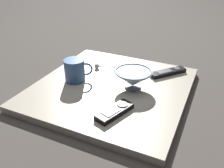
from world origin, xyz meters
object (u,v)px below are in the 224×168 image
coffee_mug (75,70)px  teaspoon (100,66)px  cereal_bowl (133,78)px  tv_remote_near (115,111)px  tv_remote_far (168,72)px

coffee_mug → teaspoon: (0.16, -0.04, -0.04)m
coffee_mug → teaspoon: 0.17m
coffee_mug → teaspoon: coffee_mug is taller
cereal_bowl → tv_remote_near: cereal_bowl is taller
cereal_bowl → coffee_mug: size_ratio=1.40×
cereal_bowl → teaspoon: cereal_bowl is taller
coffee_mug → tv_remote_far: (0.24, -0.37, -0.04)m
teaspoon → tv_remote_near: 0.39m
cereal_bowl → tv_remote_far: size_ratio=0.97×
cereal_bowl → tv_remote_near: (-0.21, -0.01, -0.03)m
tv_remote_near → tv_remote_far: size_ratio=0.98×
tv_remote_near → tv_remote_far: (0.40, -0.10, -0.00)m
teaspoon → tv_remote_far: (0.08, -0.33, -0.00)m
cereal_bowl → coffee_mug: bearing=101.6°
cereal_bowl → teaspoon: (0.10, 0.22, -0.03)m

